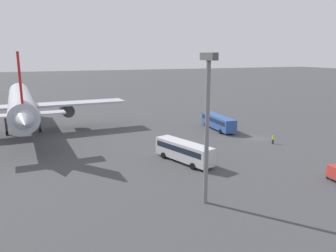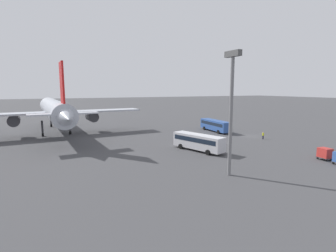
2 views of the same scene
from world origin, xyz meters
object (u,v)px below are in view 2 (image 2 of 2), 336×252
at_px(shuttle_bus_near, 215,125).
at_px(cargo_cart_red, 325,153).
at_px(worker_person, 263,136).
at_px(shuttle_bus_far, 198,141).
at_px(airplane, 55,110).

height_order(shuttle_bus_near, cargo_cart_red, shuttle_bus_near).
xyz_separation_m(worker_person, cargo_cart_red, (-18.44, 4.62, 0.32)).
height_order(shuttle_bus_near, shuttle_bus_far, shuttle_bus_far).
bearing_deg(cargo_cart_red, worker_person, -14.05).
bearing_deg(worker_person, shuttle_bus_near, 13.90).
bearing_deg(worker_person, cargo_cart_red, 165.95).
relative_size(airplane, worker_person, 29.81).
bearing_deg(airplane, shuttle_bus_far, -145.53).
height_order(shuttle_bus_near, worker_person, shuttle_bus_near).
relative_size(airplane, shuttle_bus_far, 4.51).
relative_size(shuttle_bus_near, cargo_cart_red, 5.75).
relative_size(shuttle_bus_far, worker_person, 6.61).
bearing_deg(shuttle_bus_near, airplane, 74.14).
xyz_separation_m(shuttle_bus_near, cargo_cart_red, (-32.93, 1.03, -0.71)).
bearing_deg(shuttle_bus_far, shuttle_bus_near, -61.01).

